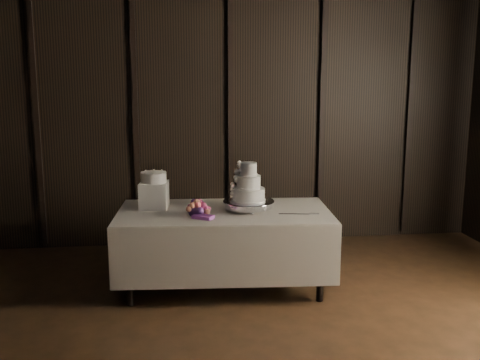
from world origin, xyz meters
The scene contains 8 objects.
room centered at (0.00, 0.00, 1.50)m, with size 6.08×7.08×3.08m.
display_table centered at (-0.22, 2.00, 0.42)m, with size 2.06×1.18×0.76m.
cake_stand centered at (0.01, 2.00, 0.81)m, with size 0.48×0.48×0.09m, color silver.
wedding_cake centered at (-0.02, 1.98, 0.99)m, with size 0.35×0.30×0.36m.
bouquet centered at (-0.49, 1.85, 0.82)m, with size 0.29×0.39×0.19m, color #E5565E, non-canonical shape.
box_pedestal centered at (-0.88, 2.20, 0.89)m, with size 0.26×0.26×0.25m, color white.
small_cake centered at (-0.88, 2.20, 1.06)m, with size 0.24×0.24×0.10m, color white.
cake_knife centered at (0.39, 1.77, 0.77)m, with size 0.37×0.02×0.01m, color silver.
Camera 1 is at (-0.71, -3.09, 2.03)m, focal length 42.00 mm.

